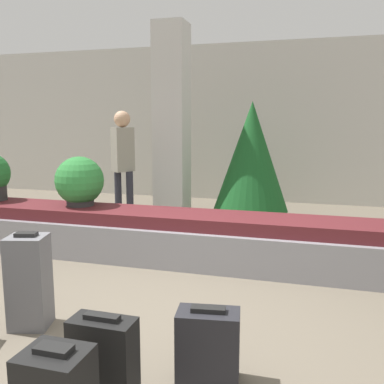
# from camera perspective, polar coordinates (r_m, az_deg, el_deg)

# --- Properties ---
(ground_plane) EXTENTS (18.00, 18.00, 0.00)m
(ground_plane) POSITION_cam_1_polar(r_m,az_deg,el_deg) (3.59, -8.04, -17.47)
(ground_plane) COLOR #6B6051
(back_wall) EXTENTS (18.00, 0.06, 3.20)m
(back_wall) POSITION_cam_1_polar(r_m,az_deg,el_deg) (8.93, 7.60, 9.08)
(back_wall) COLOR beige
(back_wall) RESTS_ON ground_plane
(carousel) EXTENTS (8.11, 0.81, 0.57)m
(carousel) POSITION_cam_1_polar(r_m,az_deg,el_deg) (5.01, -0.00, -6.23)
(carousel) COLOR gray
(carousel) RESTS_ON ground_plane
(pillar) EXTENTS (0.51, 0.51, 3.20)m
(pillar) POSITION_cam_1_polar(r_m,az_deg,el_deg) (7.16, -2.70, 9.14)
(pillar) COLOR silver
(pillar) RESTS_ON ground_plane
(suitcase_2) EXTENTS (0.35, 0.33, 0.77)m
(suitcase_2) POSITION_cam_1_polar(r_m,az_deg,el_deg) (3.67, -20.89, -11.09)
(suitcase_2) COLOR slate
(suitcase_2) RESTS_ON ground_plane
(suitcase_3) EXTENTS (0.38, 0.19, 0.54)m
(suitcase_3) POSITION_cam_1_polar(r_m,az_deg,el_deg) (2.68, -11.72, -21.20)
(suitcase_3) COLOR black
(suitcase_3) RESTS_ON ground_plane
(suitcase_5) EXTENTS (0.42, 0.28, 0.49)m
(suitcase_5) POSITION_cam_1_polar(r_m,az_deg,el_deg) (2.83, 2.15, -19.84)
(suitcase_5) COLOR #232328
(suitcase_5) RESTS_ON ground_plane
(potted_plant_0) EXTENTS (0.61, 0.61, 0.62)m
(potted_plant_0) POSITION_cam_1_polar(r_m,az_deg,el_deg) (5.54, -14.77, 1.30)
(potted_plant_0) COLOR #2D2D2D
(potted_plant_0) RESTS_ON carousel
(traveler_0) EXTENTS (0.32, 0.37, 1.79)m
(traveler_0) POSITION_cam_1_polar(r_m,az_deg,el_deg) (6.72, -9.18, 4.63)
(traveler_0) COLOR #282833
(traveler_0) RESTS_ON ground_plane
(decorated_tree) EXTENTS (1.22, 1.22, 1.95)m
(decorated_tree) POSITION_cam_1_polar(r_m,az_deg,el_deg) (7.02, 7.93, 4.69)
(decorated_tree) COLOR #4C331E
(decorated_tree) RESTS_ON ground_plane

